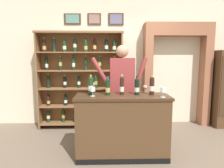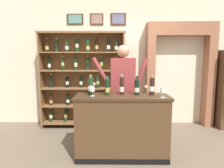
{
  "view_description": "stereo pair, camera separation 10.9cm",
  "coord_description": "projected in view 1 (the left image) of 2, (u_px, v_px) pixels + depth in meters",
  "views": [
    {
      "loc": [
        -0.26,
        -2.99,
        1.55
      ],
      "look_at": [
        -0.18,
        0.13,
        1.13
      ],
      "focal_mm": 32.34,
      "sensor_mm": 36.0,
      "label": 1
    },
    {
      "loc": [
        -0.15,
        -2.99,
        1.55
      ],
      "look_at": [
        -0.18,
        0.13,
        1.13
      ],
      "focal_mm": 32.34,
      "sensor_mm": 36.0,
      "label": 2
    }
  ],
  "objects": [
    {
      "name": "tasting_bottle_grappa",
      "position": [
        137.0,
        86.0,
        3.09
      ],
      "size": [
        0.07,
        0.07,
        0.29
      ],
      "color": "black",
      "rests_on": "tasting_counter"
    },
    {
      "name": "wine_glass_left",
      "position": [
        93.0,
        90.0,
        2.98
      ],
      "size": [
        0.08,
        0.08,
        0.14
      ],
      "color": "silver",
      "rests_on": "tasting_counter"
    },
    {
      "name": "tasting_counter",
      "position": [
        122.0,
        126.0,
        3.11
      ],
      "size": [
        1.42,
        0.52,
        0.97
      ],
      "color": "#4C331E",
      "rests_on": "ground"
    },
    {
      "name": "tasting_bottle_super_tuscan",
      "position": [
        152.0,
        86.0,
        3.09
      ],
      "size": [
        0.08,
        0.08,
        0.3
      ],
      "color": "black",
      "rests_on": "tasting_counter"
    },
    {
      "name": "tasting_bottle_vin_santo",
      "position": [
        108.0,
        87.0,
        3.05
      ],
      "size": [
        0.07,
        0.07,
        0.29
      ],
      "color": "black",
      "rests_on": "tasting_counter"
    },
    {
      "name": "tasting_bottle_bianco",
      "position": [
        91.0,
        86.0,
        3.07
      ],
      "size": [
        0.08,
        0.08,
        0.31
      ],
      "color": "#19381E",
      "rests_on": "tasting_counter"
    },
    {
      "name": "wine_glass_center",
      "position": [
        163.0,
        90.0,
        2.89
      ],
      "size": [
        0.08,
        0.08,
        0.15
      ],
      "color": "silver",
      "rests_on": "tasting_counter"
    },
    {
      "name": "back_wall",
      "position": [
        118.0,
        55.0,
        4.68
      ],
      "size": [
        12.0,
        0.19,
        3.17
      ],
      "color": "beige",
      "rests_on": "ground"
    },
    {
      "name": "shopkeeper",
      "position": [
        122.0,
        83.0,
        3.53
      ],
      "size": [
        1.0,
        0.22,
        1.75
      ],
      "color": "#2D3347",
      "rests_on": "ground"
    },
    {
      "name": "tasting_bottle_riserva",
      "position": [
        122.0,
        85.0,
        3.1
      ],
      "size": [
        0.07,
        0.07,
        0.31
      ],
      "color": "black",
      "rests_on": "tasting_counter"
    },
    {
      "name": "archway_doorway",
      "position": [
        175.0,
        68.0,
        4.62
      ],
      "size": [
        1.49,
        0.45,
        2.29
      ],
      "color": "#935B42",
      "rests_on": "ground"
    },
    {
      "name": "ground_plane",
      "position": [
        123.0,
        157.0,
        3.18
      ],
      "size": [
        14.0,
        14.0,
        0.02
      ],
      "primitive_type": "cube",
      "color": "#6B5B4C"
    },
    {
      "name": "wine_shelf",
      "position": [
        81.0,
        78.0,
        4.35
      ],
      "size": [
        1.83,
        0.33,
        2.07
      ],
      "color": "brown",
      "rests_on": "ground"
    }
  ]
}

